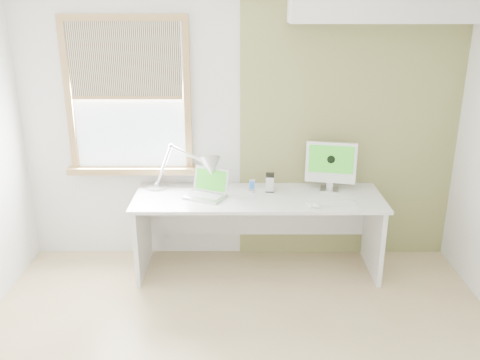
{
  "coord_description": "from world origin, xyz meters",
  "views": [
    {
      "loc": [
        -0.0,
        -2.83,
        2.37
      ],
      "look_at": [
        0.0,
        1.05,
        1.0
      ],
      "focal_mm": 38.26,
      "sensor_mm": 36.0,
      "label": 1
    }
  ],
  "objects_px": {
    "desk_lamp": "(200,168)",
    "laptop": "(208,190)",
    "desk": "(258,214)",
    "external_drive": "(270,183)",
    "imac": "(331,164)"
  },
  "relations": [
    {
      "from": "external_drive",
      "to": "imac",
      "type": "xyz_separation_m",
      "value": [
        0.55,
        0.03,
        0.17
      ]
    },
    {
      "from": "desk_lamp",
      "to": "external_drive",
      "type": "height_order",
      "value": "desk_lamp"
    },
    {
      "from": "external_drive",
      "to": "desk_lamp",
      "type": "bearing_deg",
      "value": -176.31
    },
    {
      "from": "desk",
      "to": "external_drive",
      "type": "bearing_deg",
      "value": 37.92
    },
    {
      "from": "desk",
      "to": "external_drive",
      "type": "xyz_separation_m",
      "value": [
        0.11,
        0.08,
        0.27
      ]
    },
    {
      "from": "desk",
      "to": "desk_lamp",
      "type": "relative_size",
      "value": 2.98
    },
    {
      "from": "laptop",
      "to": "external_drive",
      "type": "bearing_deg",
      "value": 13.28
    },
    {
      "from": "desk",
      "to": "external_drive",
      "type": "height_order",
      "value": "external_drive"
    },
    {
      "from": "imac",
      "to": "desk",
      "type": "bearing_deg",
      "value": -170.25
    },
    {
      "from": "laptop",
      "to": "imac",
      "type": "xyz_separation_m",
      "value": [
        1.1,
        0.16,
        0.19
      ]
    },
    {
      "from": "external_drive",
      "to": "desk",
      "type": "bearing_deg",
      "value": -142.08
    },
    {
      "from": "desk_lamp",
      "to": "laptop",
      "type": "xyz_separation_m",
      "value": [
        0.07,
        -0.09,
        -0.17
      ]
    },
    {
      "from": "desk",
      "to": "external_drive",
      "type": "relative_size",
      "value": 14.21
    },
    {
      "from": "desk_lamp",
      "to": "imac",
      "type": "bearing_deg",
      "value": 3.34
    },
    {
      "from": "desk",
      "to": "desk_lamp",
      "type": "distance_m",
      "value": 0.67
    }
  ]
}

